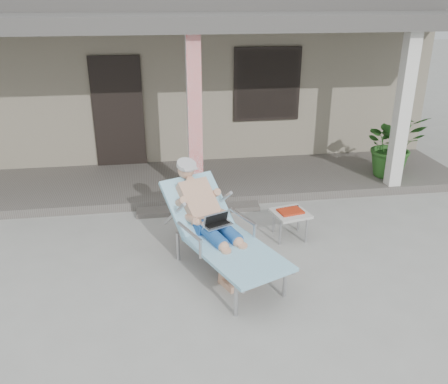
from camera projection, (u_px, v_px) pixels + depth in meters
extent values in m
plane|color=#9E9E99|center=(213.00, 272.00, 6.07)|extent=(60.00, 60.00, 0.00)
cube|color=gray|center=(178.00, 74.00, 11.41)|extent=(10.00, 5.00, 3.00)
cube|color=#474442|center=(175.00, 0.00, 10.77)|extent=(10.40, 5.40, 0.30)
cube|color=black|center=(118.00, 112.00, 9.05)|extent=(0.95, 0.06, 2.10)
cube|color=black|center=(267.00, 84.00, 9.27)|extent=(1.20, 0.06, 1.30)
cube|color=black|center=(267.00, 84.00, 9.27)|extent=(1.32, 0.05, 1.42)
cube|color=#605B56|center=(192.00, 182.00, 8.78)|extent=(10.00, 2.00, 0.15)
cube|color=red|center=(195.00, 120.00, 7.47)|extent=(0.22, 0.22, 2.61)
cube|color=silver|center=(402.00, 112.00, 7.95)|extent=(0.22, 0.22, 2.61)
cube|color=#474442|center=(188.00, 21.00, 7.69)|extent=(10.00, 2.30, 0.24)
cube|color=#605B56|center=(198.00, 209.00, 7.74)|extent=(2.00, 0.30, 0.07)
cylinder|color=#B7B7BC|center=(236.00, 300.00, 5.18)|extent=(0.05, 0.05, 0.40)
cylinder|color=#B7B7BC|center=(285.00, 282.00, 5.51)|extent=(0.05, 0.05, 0.40)
cylinder|color=#B7B7BC|center=(178.00, 246.00, 6.28)|extent=(0.05, 0.05, 0.40)
cylinder|color=#B7B7BC|center=(221.00, 234.00, 6.61)|extent=(0.05, 0.05, 0.40)
cube|color=#B7B7BC|center=(237.00, 255.00, 5.66)|extent=(1.14, 1.48, 0.03)
cube|color=#9DF0F2|center=(237.00, 253.00, 5.65)|extent=(1.25, 1.56, 0.04)
cube|color=#B7B7BC|center=(197.00, 207.00, 6.31)|extent=(0.87, 0.84, 0.53)
cube|color=#9DF0F2|center=(197.00, 204.00, 6.30)|extent=(1.00, 0.96, 0.60)
cylinder|color=#B5B4B7|center=(185.00, 164.00, 6.36)|extent=(0.35, 0.35, 0.14)
cube|color=silver|center=(216.00, 224.00, 5.94)|extent=(0.43, 0.37, 0.25)
cube|color=beige|center=(290.00, 213.00, 6.79)|extent=(0.57, 0.57, 0.04)
cylinder|color=#B7B7BC|center=(280.00, 233.00, 6.67)|extent=(0.03, 0.03, 0.37)
cylinder|color=#B7B7BC|center=(306.00, 231.00, 6.72)|extent=(0.03, 0.03, 0.37)
cylinder|color=#B7B7BC|center=(273.00, 221.00, 7.02)|extent=(0.03, 0.03, 0.37)
cylinder|color=#B7B7BC|center=(299.00, 219.00, 7.07)|extent=(0.03, 0.03, 0.37)
cube|color=#B72D13|center=(290.00, 211.00, 6.78)|extent=(0.38, 0.32, 0.03)
cube|color=black|center=(288.00, 208.00, 6.90)|extent=(0.33, 0.09, 0.03)
imported|color=#26591E|center=(393.00, 145.00, 8.65)|extent=(1.07, 0.93, 1.18)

